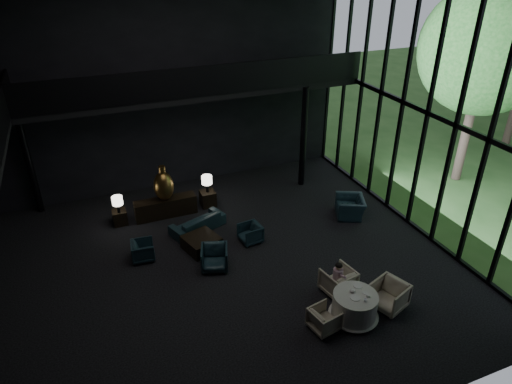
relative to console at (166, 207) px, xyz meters
name	(u,v)px	position (x,y,z in m)	size (l,w,h in m)	color
floor	(220,268)	(0.82, -3.62, -0.35)	(14.00, 12.00, 0.02)	black
wall_back	(164,87)	(0.82, 2.38, 3.65)	(14.00, 0.04, 8.00)	black
wall_front	(332,288)	(0.82, -9.62, 3.65)	(14.00, 0.04, 8.00)	black
curtain_wall	(428,113)	(7.77, -3.62, 3.65)	(0.20, 12.00, 8.00)	black
mezzanine_back	(198,91)	(1.82, 1.38, 3.65)	(12.00, 2.00, 0.25)	black
railing_back	(205,81)	(1.82, 0.38, 4.25)	(12.00, 0.06, 1.00)	black
column_nw	(28,161)	(-4.18, 2.08, 1.65)	(0.24, 0.24, 4.00)	black
column_ne	(303,138)	(5.62, 0.38, 1.65)	(0.24, 0.24, 4.00)	black
tree_near	(486,49)	(11.82, -1.62, 4.89)	(4.80, 4.80, 7.65)	#382D23
console	(166,207)	(0.00, 0.00, 0.00)	(2.18, 0.49, 0.69)	black
bronze_urn	(164,186)	(0.00, -0.05, 0.89)	(0.69, 0.69, 1.28)	olive
side_table_left	(120,217)	(-1.60, 0.08, -0.09)	(0.47, 0.47, 0.52)	black
table_lamp_left	(117,201)	(-1.60, -0.03, 0.61)	(0.36, 0.36, 0.61)	black
side_table_right	(208,199)	(1.60, 0.13, -0.05)	(0.53, 0.53, 0.58)	black
table_lamp_right	(207,181)	(1.60, 0.13, 0.70)	(0.38, 0.38, 0.64)	black
sofa	(197,221)	(0.80, -1.30, 0.00)	(1.76, 0.51, 0.69)	#152F32
lounge_armchair_west	(143,251)	(-1.21, -2.28, -0.04)	(0.59, 0.55, 0.61)	#203440
lounge_armchair_east	(250,234)	(2.20, -2.64, -0.04)	(0.59, 0.55, 0.61)	#183D4E
lounge_armchair_south	(214,257)	(0.70, -3.54, 0.07)	(0.81, 0.76, 0.84)	#152B33
window_armchair	(350,204)	(6.10, -2.47, 0.13)	(1.09, 0.71, 0.95)	#1D3E41
coffee_table	(201,243)	(0.60, -2.44, -0.13)	(0.99, 0.99, 0.44)	black
dining_table	(354,308)	(3.42, -6.88, -0.02)	(1.31, 1.31, 0.75)	white
dining_chair_north	(338,279)	(3.55, -5.86, 0.10)	(0.87, 0.81, 0.89)	beige
dining_chair_east	(389,293)	(4.49, -6.89, 0.12)	(0.91, 0.85, 0.94)	beige
dining_chair_west	(324,319)	(2.50, -6.94, -0.04)	(0.59, 0.55, 0.61)	#B6B0A2
child	(338,272)	(3.49, -5.90, 0.40)	(0.27, 0.27, 0.59)	pink
plate_a	(355,298)	(3.34, -6.97, 0.41)	(0.26, 0.26, 0.02)	white
plate_b	(358,286)	(3.67, -6.60, 0.41)	(0.24, 0.24, 0.02)	white
saucer	(365,293)	(3.68, -6.90, 0.41)	(0.14, 0.14, 0.01)	white
coffee_cup	(368,296)	(3.66, -7.05, 0.45)	(0.09, 0.09, 0.07)	white
cereal_bowl	(352,291)	(3.40, -6.74, 0.44)	(0.14, 0.14, 0.07)	white
cream_pot	(365,300)	(3.50, -7.17, 0.44)	(0.07, 0.07, 0.08)	#99999E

